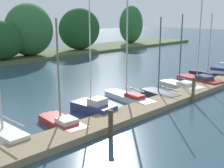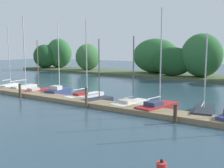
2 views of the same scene
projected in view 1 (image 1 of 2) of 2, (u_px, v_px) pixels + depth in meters
The scene contains 11 objects.
dock_pier at pixel (177, 97), 20.59m from camera, with size 32.68×1.80×0.35m.
sailboat_1 at pixel (3, 129), 14.14m from camera, with size 1.09×3.51×8.28m.
sailboat_2 at pixel (62, 121), 15.72m from camera, with size 1.47×3.60×5.58m.
sailboat_3 at pixel (93, 106), 17.84m from camera, with size 1.54×2.96×7.33m.
sailboat_4 at pixel (128, 96), 20.31m from camera, with size 1.62×4.56×7.38m.
sailboat_5 at pixel (159, 93), 21.25m from camera, with size 1.63×3.25×5.53m.
sailboat_6 at pixel (181, 85), 23.65m from camera, with size 2.01×3.99×5.69m.
sailboat_7 at pixel (199, 79), 25.18m from camera, with size 2.11×4.32×7.72m.
sailboat_8 at pixel (209, 73), 27.92m from camera, with size 1.93×3.79×5.77m.
mooring_piling_1 at pixel (111, 124), 14.24m from camera, with size 0.27×0.27×1.39m.
mooring_piling_2 at pixel (193, 90), 19.88m from camera, with size 0.24×0.24×1.62m.
Camera 1 is at (-17.15, 3.23, 5.90)m, focal length 48.19 mm.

